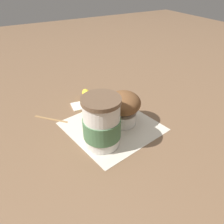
% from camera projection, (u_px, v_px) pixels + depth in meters
% --- Properties ---
extents(ground_plane, '(3.00, 3.00, 0.00)m').
position_uv_depth(ground_plane, '(112.00, 126.00, 0.62)').
color(ground_plane, brown).
extents(paper_napkin, '(0.27, 0.27, 0.00)m').
position_uv_depth(paper_napkin, '(112.00, 126.00, 0.62)').
color(paper_napkin, beige).
rests_on(paper_napkin, ground_plane).
extents(coffee_cup, '(0.09, 0.09, 0.13)m').
position_uv_depth(coffee_cup, '(102.00, 124.00, 0.53)').
color(coffee_cup, silver).
rests_on(coffee_cup, paper_napkin).
extents(muffin, '(0.10, 0.10, 0.10)m').
position_uv_depth(muffin, '(122.00, 106.00, 0.61)').
color(muffin, white).
rests_on(muffin, paper_napkin).
extents(banana, '(0.17, 0.09, 0.03)m').
position_uv_depth(banana, '(90.00, 103.00, 0.69)').
color(banana, yellow).
rests_on(banana, paper_napkin).
extents(sugar_packet, '(0.05, 0.04, 0.01)m').
position_uv_depth(sugar_packet, '(77.00, 106.00, 0.71)').
color(sugar_packet, white).
rests_on(sugar_packet, ground_plane).
extents(wooden_stirrer, '(0.08, 0.08, 0.00)m').
position_uv_depth(wooden_stirrer, '(51.00, 119.00, 0.65)').
color(wooden_stirrer, '#9E7547').
rests_on(wooden_stirrer, ground_plane).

